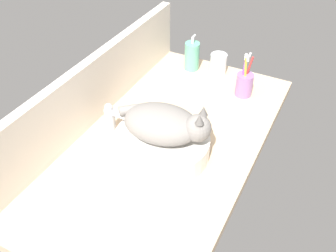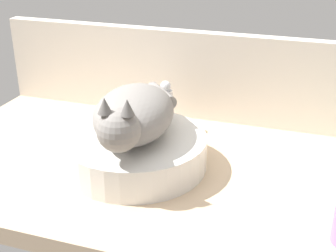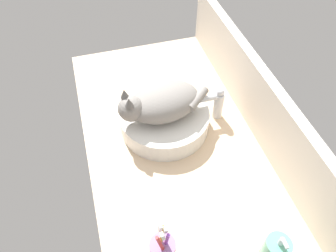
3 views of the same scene
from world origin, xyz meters
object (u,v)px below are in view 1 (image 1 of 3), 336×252
at_px(soap_dispenser, 192,56).
at_px(toothbrush_cup, 244,84).
at_px(water_glass, 217,65).
at_px(sink_basin, 162,145).
at_px(faucet, 113,119).
at_px(cat, 166,124).

height_order(soap_dispenser, toothbrush_cup, toothbrush_cup).
bearing_deg(water_glass, toothbrush_cup, -124.29).
xyz_separation_m(sink_basin, water_glass, (0.57, 0.02, 0.00)).
bearing_deg(sink_basin, faucet, 89.24).
xyz_separation_m(cat, water_glass, (0.56, 0.04, -0.09)).
relative_size(sink_basin, soap_dispenser, 2.02).
relative_size(sink_basin, toothbrush_cup, 1.72).
relative_size(toothbrush_cup, water_glass, 2.03).
relative_size(sink_basin, faucet, 2.37).
relative_size(faucet, water_glass, 1.48).
bearing_deg(sink_basin, cat, -78.89).
height_order(sink_basin, cat, cat).
bearing_deg(soap_dispenser, water_glass, -81.22).
height_order(cat, soap_dispenser, cat).
xyz_separation_m(faucet, toothbrush_cup, (0.46, -0.33, -0.02)).
height_order(cat, water_glass, cat).
distance_m(soap_dispenser, water_glass, 0.12).
xyz_separation_m(cat, faucet, (-0.00, 0.21, -0.06)).
xyz_separation_m(cat, soap_dispenser, (0.55, 0.15, -0.07)).
relative_size(cat, faucet, 2.38).
xyz_separation_m(sink_basin, faucet, (0.00, 0.19, 0.04)).
height_order(sink_basin, toothbrush_cup, toothbrush_cup).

